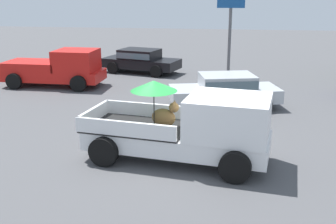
% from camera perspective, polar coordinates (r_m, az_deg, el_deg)
% --- Properties ---
extents(ground_plane, '(80.00, 80.00, 0.00)m').
position_cam_1_polar(ground_plane, '(11.54, 1.20, -6.55)').
color(ground_plane, '#4C4C4F').
extents(pickup_truck_main, '(5.27, 2.85, 2.21)m').
position_cam_1_polar(pickup_truck_main, '(11.08, 3.53, -2.20)').
color(pickup_truck_main, black).
rests_on(pickup_truck_main, ground).
extents(pickup_truck_far, '(4.82, 2.21, 1.80)m').
position_cam_1_polar(pickup_truck_far, '(20.74, -15.11, 5.88)').
color(pickup_truck_far, black).
rests_on(pickup_truck_far, ground).
extents(parked_sedan_near, '(4.61, 2.81, 1.33)m').
position_cam_1_polar(parked_sedan_near, '(23.47, -3.84, 7.28)').
color(parked_sedan_near, black).
rests_on(parked_sedan_near, ground).
extents(parked_sedan_far, '(4.60, 2.76, 1.33)m').
position_cam_1_polar(parked_sedan_far, '(16.54, 7.98, 3.19)').
color(parked_sedan_far, black).
rests_on(parked_sedan_far, ground).
extents(motel_sign, '(1.40, 0.16, 4.56)m').
position_cam_1_polar(motel_sign, '(21.67, 8.69, 13.01)').
color(motel_sign, '#59595B').
rests_on(motel_sign, ground).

